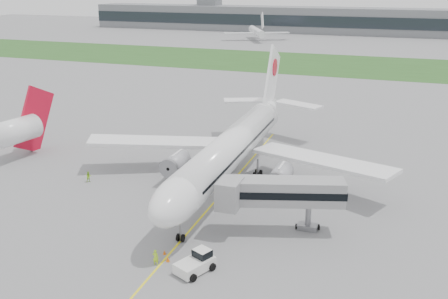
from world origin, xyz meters
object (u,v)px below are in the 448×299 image
(jet_bridge, at_px, (277,193))
(neighbor_aircraft, at_px, (16,130))
(airliner, at_px, (234,145))
(pushback_tug, at_px, (197,262))
(ground_crew_near, at_px, (156,257))

(jet_bridge, relative_size, neighbor_aircraft, 0.95)
(airliner, xyz_separation_m, jet_bridge, (9.95, -13.85, -0.52))
(airliner, relative_size, pushback_tug, 11.36)
(jet_bridge, bearing_deg, neighbor_aircraft, 149.80)
(neighbor_aircraft, bearing_deg, pushback_tug, -17.76)
(pushback_tug, xyz_separation_m, ground_crew_near, (-4.55, -0.51, -0.06))
(pushback_tug, xyz_separation_m, jet_bridge, (5.83, 11.09, 4.16))
(ground_crew_near, xyz_separation_m, neighbor_aircraft, (-37.55, 23.05, 3.96))
(jet_bridge, distance_m, neighbor_aircraft, 49.27)
(jet_bridge, relative_size, ground_crew_near, 7.92)
(airliner, bearing_deg, pushback_tug, -80.61)
(jet_bridge, xyz_separation_m, neighbor_aircraft, (-47.92, 11.45, -0.25))
(airliner, bearing_deg, ground_crew_near, -90.95)
(ground_crew_near, height_order, neighbor_aircraft, neighbor_aircraft)
(airliner, height_order, pushback_tug, airliner)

